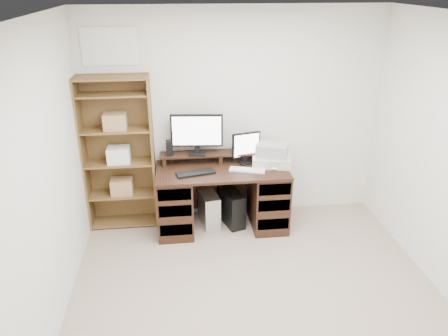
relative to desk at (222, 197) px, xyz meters
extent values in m
cube|color=tan|center=(0.19, -1.64, -0.40)|extent=(3.50, 4.00, 0.02)
cube|color=white|center=(0.19, -1.64, 2.12)|extent=(3.50, 4.00, 0.02)
cube|color=silver|center=(0.19, 0.37, 0.86)|extent=(3.50, 0.02, 2.50)
cube|color=silver|center=(-1.57, -1.64, 0.86)|extent=(0.02, 4.00, 2.50)
cube|color=white|center=(-1.16, 0.35, 1.69)|extent=(0.60, 0.01, 0.40)
cube|color=black|center=(0.00, -0.01, 0.35)|extent=(1.50, 0.70, 0.03)
cube|color=black|center=(-0.55, -0.01, -0.03)|extent=(0.40, 0.66, 0.72)
cube|color=black|center=(0.55, -0.01, -0.03)|extent=(0.40, 0.66, 0.72)
cube|color=black|center=(0.00, 0.32, 0.01)|extent=(1.48, 0.02, 0.65)
cube|color=black|center=(-0.55, -0.34, -0.21)|extent=(0.36, 0.01, 0.14)
cube|color=black|center=(-0.55, -0.34, 0.03)|extent=(0.36, 0.01, 0.14)
cube|color=black|center=(-0.55, -0.34, 0.23)|extent=(0.36, 0.01, 0.14)
cube|color=black|center=(0.55, -0.34, -0.21)|extent=(0.36, 0.01, 0.14)
cube|color=black|center=(0.55, -0.34, 0.03)|extent=(0.36, 0.01, 0.14)
cube|color=black|center=(0.55, -0.34, 0.23)|extent=(0.36, 0.01, 0.14)
cube|color=black|center=(-0.65, 0.21, 0.41)|extent=(0.04, 0.20, 0.10)
cube|color=black|center=(0.00, 0.21, 0.41)|extent=(0.04, 0.20, 0.10)
cube|color=black|center=(0.65, 0.21, 0.41)|extent=(0.04, 0.20, 0.10)
cube|color=black|center=(0.00, 0.21, 0.47)|extent=(1.40, 0.22, 0.02)
cube|color=black|center=(-0.27, 0.18, 0.49)|extent=(0.21, 0.17, 0.02)
cube|color=black|center=(-0.27, 0.20, 0.55)|extent=(0.06, 0.04, 0.11)
cube|color=black|center=(-0.27, 0.20, 0.76)|extent=(0.60, 0.10, 0.38)
cube|color=white|center=(-0.27, 0.18, 0.76)|extent=(0.55, 0.06, 0.34)
cube|color=black|center=(0.30, 0.12, 0.37)|extent=(0.19, 0.16, 0.01)
cube|color=black|center=(0.30, 0.14, 0.42)|extent=(0.05, 0.04, 0.09)
cube|color=black|center=(0.30, 0.14, 0.59)|extent=(0.34, 0.11, 0.30)
cube|color=white|center=(0.30, 0.12, 0.59)|extent=(0.30, 0.08, 0.26)
cube|color=black|center=(-0.59, 0.18, 0.57)|extent=(0.08, 0.08, 0.18)
cube|color=black|center=(-0.31, -0.12, 0.37)|extent=(0.45, 0.23, 0.02)
cube|color=silver|center=(0.28, -0.10, 0.37)|extent=(0.42, 0.24, 0.02)
ellipsoid|color=silver|center=(0.59, -0.10, 0.38)|extent=(0.10, 0.07, 0.04)
cube|color=beige|center=(0.59, 0.05, 0.42)|extent=(0.49, 0.41, 0.11)
cube|color=#999EA4|center=(0.59, 0.05, 0.54)|extent=(0.41, 0.35, 0.15)
cube|color=silver|center=(-0.15, 0.06, -0.18)|extent=(0.25, 0.44, 0.41)
cube|color=black|center=(0.12, 0.04, -0.18)|extent=(0.30, 0.46, 0.42)
cube|color=#19FF33|center=(0.18, -0.16, -0.09)|extent=(0.01, 0.01, 0.01)
cube|color=brown|center=(-1.55, 0.19, 0.51)|extent=(0.02, 0.30, 1.80)
cube|color=brown|center=(-0.78, 0.19, 0.51)|extent=(0.02, 0.30, 1.80)
cube|color=brown|center=(-1.16, 0.33, 0.51)|extent=(0.80, 0.01, 1.80)
cube|color=brown|center=(-1.16, 0.19, -0.36)|extent=(0.75, 0.28, 0.02)
cube|color=brown|center=(-1.16, 0.19, 0.01)|extent=(0.75, 0.28, 0.02)
cube|color=brown|center=(-1.16, 0.19, 0.41)|extent=(0.75, 0.28, 0.02)
cube|color=brown|center=(-1.16, 0.19, 0.81)|extent=(0.75, 0.28, 0.02)
cube|color=brown|center=(-1.16, 0.19, 1.21)|extent=(0.75, 0.28, 0.02)
cube|color=brown|center=(-1.16, 0.19, 1.39)|extent=(0.75, 0.28, 0.02)
cube|color=#A07F54|center=(-1.16, 0.19, 0.11)|extent=(0.25, 0.20, 0.18)
cube|color=white|center=(-1.16, 0.19, 0.51)|extent=(0.25, 0.20, 0.18)
cube|color=#A07F54|center=(-1.16, 0.19, 0.91)|extent=(0.25, 0.20, 0.18)
camera|label=1|loc=(-0.50, -4.54, 2.37)|focal=35.00mm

